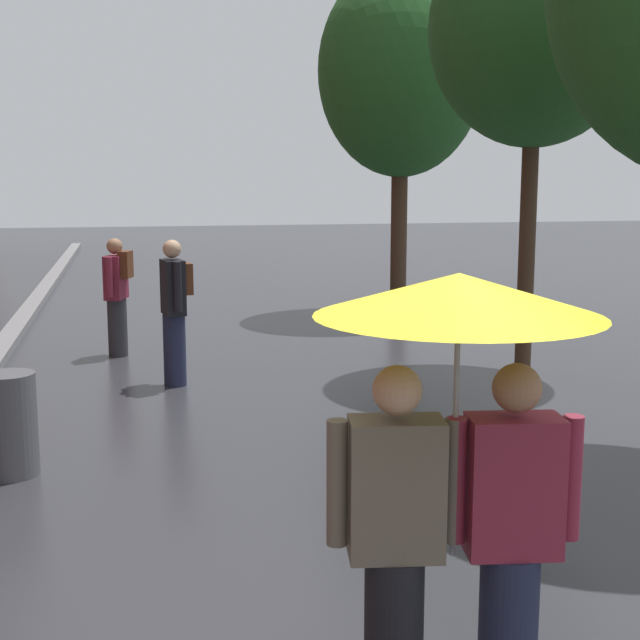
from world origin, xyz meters
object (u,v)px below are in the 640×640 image
street_tree_1 (535,29)px  pedestrian_walking_midground (175,309)px  pedestrian_walking_far (117,294)px  couple_under_umbrella (456,421)px  street_tree_2 (401,72)px  litter_bin (10,425)px

street_tree_1 → pedestrian_walking_midground: 5.40m
street_tree_1 → pedestrian_walking_midground: bearing=178.7°
pedestrian_walking_midground → pedestrian_walking_far: pedestrian_walking_midground is taller
street_tree_1 → couple_under_umbrella: 8.03m
street_tree_2 → pedestrian_walking_midground: (-4.19, -4.81, -3.29)m
street_tree_2 → pedestrian_walking_far: (-4.86, -2.93, -3.34)m
street_tree_1 → litter_bin: 7.43m
couple_under_umbrella → street_tree_2: bearing=73.8°
street_tree_1 → litter_bin: bearing=-154.4°
pedestrian_walking_midground → couple_under_umbrella: bearing=-83.0°
couple_under_umbrella → pedestrian_walking_far: size_ratio=1.27×
street_tree_2 → couple_under_umbrella: size_ratio=2.98×
street_tree_2 → couple_under_umbrella: (-3.37, -11.60, -2.79)m
couple_under_umbrella → pedestrian_walking_far: couple_under_umbrella is taller
street_tree_1 → pedestrian_walking_far: street_tree_1 is taller
street_tree_1 → pedestrian_walking_far: 6.29m
street_tree_2 → pedestrian_walking_midground: bearing=-131.1°
pedestrian_walking_midground → pedestrian_walking_far: size_ratio=1.06×
street_tree_1 → street_tree_2: bearing=91.4°
street_tree_2 → pedestrian_walking_far: bearing=-148.9°
street_tree_2 → pedestrian_walking_midground: street_tree_2 is taller
street_tree_1 → pedestrian_walking_midground: street_tree_1 is taller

